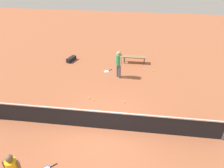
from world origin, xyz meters
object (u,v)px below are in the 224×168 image
object	(u,v)px
tennis_ball_baseline	(153,71)
tennis_ball_stray_left	(49,108)
tennis_racket_near_player	(107,71)
tennis_ball_near_player	(130,78)
tennis_ball_stray_right	(89,98)
tennis_ball_midcourt	(124,102)
tennis_ball_by_net	(93,100)
courtside_bench	(134,57)
player_near_side	(119,62)
equipment_bag	(72,59)

from	to	relation	value
tennis_ball_baseline	tennis_ball_stray_left	world-z (taller)	same
tennis_racket_near_player	tennis_ball_stray_left	size ratio (longest dim) A/B	8.22
tennis_ball_near_player	tennis_ball_stray_right	xyz separation A→B (m)	(2.03, 2.29, 0.00)
tennis_racket_near_player	tennis_ball_midcourt	xyz separation A→B (m)	(-1.36, 3.12, 0.02)
tennis_ball_stray_left	tennis_racket_near_player	bearing A→B (deg)	-118.71
tennis_ball_by_net	tennis_ball_stray_left	distance (m)	2.23
tennis_ball_near_player	tennis_ball_baseline	distance (m)	1.72
tennis_ball_near_player	tennis_ball_by_net	world-z (taller)	same
tennis_ball_stray_left	courtside_bench	size ratio (longest dim) A/B	0.04
player_near_side	tennis_ball_near_player	size ratio (longest dim) A/B	25.76
tennis_ball_by_net	tennis_ball_stray_right	bearing A→B (deg)	-35.53
tennis_ball_by_net	equipment_bag	bearing A→B (deg)	-61.16
tennis_ball_midcourt	equipment_bag	distance (m)	5.88
tennis_ball_by_net	equipment_bag	size ratio (longest dim) A/B	0.08
tennis_ball_midcourt	tennis_ball_stray_left	bearing A→B (deg)	15.42
tennis_ball_baseline	courtside_bench	world-z (taller)	courtside_bench
tennis_ball_stray_left	courtside_bench	xyz separation A→B (m)	(-3.92, -5.55, 0.38)
tennis_ball_by_net	player_near_side	bearing A→B (deg)	-111.73
tennis_ball_near_player	tennis_ball_stray_right	bearing A→B (deg)	48.42
tennis_ball_midcourt	tennis_ball_stray_right	bearing A→B (deg)	-3.60
tennis_racket_near_player	tennis_ball_stray_right	size ratio (longest dim) A/B	8.22
player_near_side	tennis_ball_stray_right	xyz separation A→B (m)	(1.30, 2.40, -0.98)
player_near_side	tennis_ball_by_net	world-z (taller)	player_near_side
player_near_side	tennis_ball_midcourt	world-z (taller)	player_near_side
tennis_ball_midcourt	equipment_bag	xyz separation A→B (m)	(4.00, -4.31, 0.11)
tennis_ball_stray_right	courtside_bench	xyz separation A→B (m)	(-2.16, -4.43, 0.38)
player_near_side	tennis_ball_baseline	distance (m)	2.49
tennis_ball_by_net	tennis_ball_stray_left	size ratio (longest dim) A/B	1.00
tennis_ball_near_player	courtside_bench	distance (m)	2.18
tennis_racket_near_player	tennis_ball_near_player	size ratio (longest dim) A/B	8.22
tennis_ball_by_net	tennis_ball_near_player	bearing A→B (deg)	-125.39
tennis_racket_near_player	courtside_bench	world-z (taller)	courtside_bench
tennis_ball_near_player	courtside_bench	bearing A→B (deg)	-93.39
tennis_ball_by_net	courtside_bench	size ratio (longest dim) A/B	0.04
player_near_side	tennis_ball_midcourt	distance (m)	2.76
tennis_racket_near_player	tennis_ball_midcourt	distance (m)	3.41
player_near_side	tennis_ball_stray_right	world-z (taller)	player_near_side
player_near_side	tennis_ball_stray_left	world-z (taller)	player_near_side
tennis_ball_by_net	tennis_ball_stray_right	xyz separation A→B (m)	(0.27, -0.19, 0.00)
player_near_side	tennis_ball_stray_left	bearing A→B (deg)	48.95
tennis_ball_baseline	tennis_ball_stray_left	xyz separation A→B (m)	(5.15, 4.47, 0.00)
tennis_ball_by_net	courtside_bench	xyz separation A→B (m)	(-1.89, -4.63, 0.38)
tennis_ball_by_net	tennis_ball_stray_left	world-z (taller)	same
tennis_ball_baseline	tennis_ball_stray_left	size ratio (longest dim) A/B	1.00
tennis_ball_midcourt	tennis_ball_baseline	distance (m)	3.79
tennis_ball_by_net	tennis_ball_stray_left	xyz separation A→B (m)	(2.03, 0.92, 0.00)
tennis_ball_near_player	tennis_ball_midcourt	bearing A→B (deg)	85.77
player_near_side	courtside_bench	bearing A→B (deg)	-112.92
tennis_ball_baseline	tennis_racket_near_player	bearing A→B (deg)	6.84
tennis_ball_stray_left	equipment_bag	size ratio (longest dim) A/B	0.08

